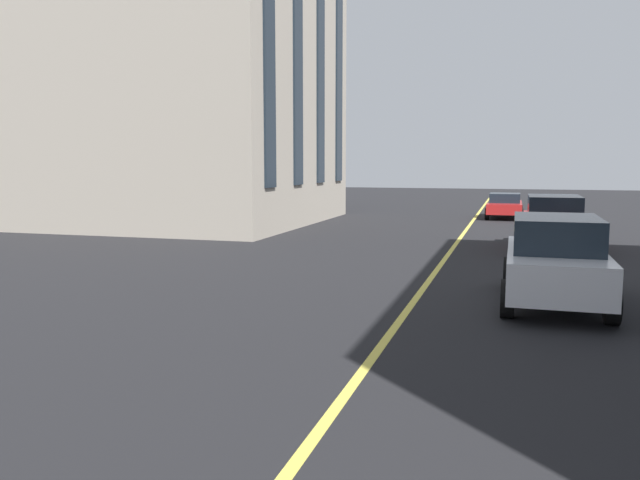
% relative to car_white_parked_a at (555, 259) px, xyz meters
% --- Properties ---
extents(lane_centre_line, '(80.00, 0.16, 0.01)m').
position_rel_car_white_parked_a_xyz_m(lane_centre_line, '(3.25, 2.90, -0.96)').
color(lane_centre_line, '#D8C64C').
rests_on(lane_centre_line, ground_plane).
extents(car_white_parked_a, '(4.70, 2.14, 1.88)m').
position_rel_car_white_parked_a_xyz_m(car_white_parked_a, '(0.00, 0.00, 0.00)').
color(car_white_parked_a, silver).
rests_on(car_white_parked_a, ground_plane).
extents(car_red_oncoming, '(4.70, 2.14, 1.88)m').
position_rel_car_white_parked_a_xyz_m(car_red_oncoming, '(9.26, -0.46, 0.00)').
color(car_red_oncoming, '#B21E1E').
rests_on(car_red_oncoming, ground_plane).
extents(car_red_far, '(4.40, 1.95, 1.37)m').
position_rel_car_white_parked_a_xyz_m(car_red_far, '(22.12, 1.36, -0.27)').
color(car_red_far, '#B21E1E').
rests_on(car_red_far, ground_plane).
extents(building_left_near, '(14.04, 13.08, 14.39)m').
position_rel_car_white_parked_a_xyz_m(building_left_near, '(15.21, 16.88, 6.23)').
color(building_left_near, '#A89E8E').
rests_on(building_left_near, ground_plane).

